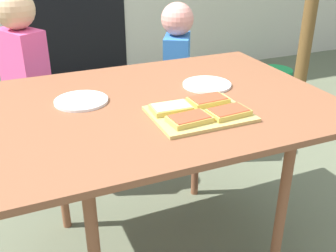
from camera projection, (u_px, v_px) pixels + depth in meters
ground_plane at (160, 252)px, 1.84m from camera, size 16.00×16.00×0.00m
dining_table at (158, 116)px, 1.53m from camera, size 1.31×0.94×0.75m
cutting_board at (199, 114)px, 1.39m from camera, size 0.33×0.26×0.01m
pizza_slice_near_right at (229, 112)px, 1.36m from camera, size 0.14×0.10×0.02m
pizza_slice_far_left at (173, 108)px, 1.39m from camera, size 0.14×0.09×0.02m
pizza_slice_far_right at (208, 100)px, 1.46m from camera, size 0.14×0.09×0.02m
pizza_slice_near_left at (189, 119)px, 1.31m from camera, size 0.14×0.10×0.02m
plate_white_right at (207, 85)px, 1.65m from camera, size 0.20×0.20×0.01m
plate_white_left at (81, 101)px, 1.50m from camera, size 0.20×0.20×0.01m
child_left at (26, 81)px, 2.04m from camera, size 0.24×0.28×1.09m
child_right at (177, 72)px, 2.39m from camera, size 0.24×0.28×0.97m
garden_hose_coil at (275, 71)px, 4.14m from camera, size 0.35×0.35×0.04m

